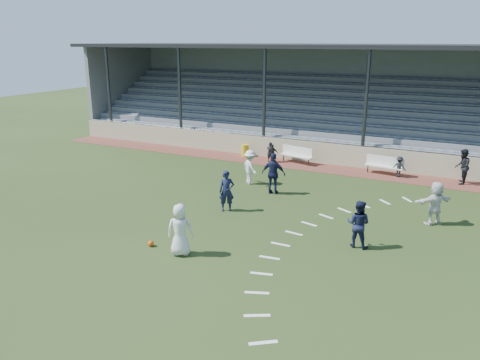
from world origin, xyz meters
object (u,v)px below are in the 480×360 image
bench_right (385,164)px  official (462,167)px  player_white_lead (180,230)px  player_navy_lead (227,191)px  trash_bin (245,150)px  bench_left (297,153)px  football (151,244)px

bench_right → official: official is taller
player_white_lead → player_navy_lead: bearing=-107.4°
trash_bin → official: size_ratio=0.42×
trash_bin → player_white_lead: size_ratio=0.41×
bench_left → trash_bin: bench_left is taller
bench_left → player_white_lead: player_white_lead is taller
player_white_lead → bench_left: bearing=-112.2°
player_white_lead → player_navy_lead: (-0.61, 4.35, -0.02)m
trash_bin → player_navy_lead: bearing=-68.5°
bench_left → trash_bin: size_ratio=2.79×
bench_left → trash_bin: bearing=-168.8°
trash_bin → football: size_ratio=3.47×
bench_right → football: bench_right is taller
bench_left → trash_bin: (-3.37, 0.08, -0.20)m
bench_right → player_navy_lead: size_ratio=1.17×
player_navy_lead → official: size_ratio=0.99×
player_navy_lead → official: official is taller
player_white_lead → official: 15.14m
player_navy_lead → bench_right: bearing=29.9°
trash_bin → player_navy_lead: player_navy_lead is taller
official → football: bearing=-34.0°
player_white_lead → official: size_ratio=1.01×
football → official: 15.83m
trash_bin → bench_right: bearing=-1.5°
bench_right → football: size_ratio=9.65×
bench_right → trash_bin: size_ratio=2.78×
bench_left → player_white_lead: 13.12m
bench_left → player_white_lead: (0.73, -13.10, 0.30)m
bench_right → player_white_lead: (-4.23, -12.96, 0.30)m
football → player_white_lead: bearing=-2.5°
player_navy_lead → official: (8.55, 8.55, 0.03)m
player_navy_lead → official: 12.09m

